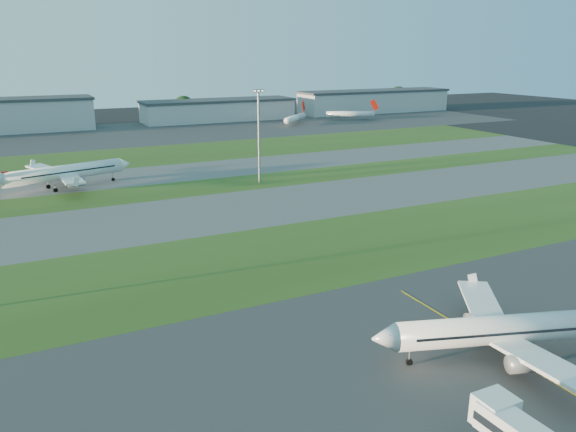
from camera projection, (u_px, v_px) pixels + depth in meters
ground at (539, 406)px, 58.53m from camera, size 700.00×700.00×0.00m
apron_near at (539, 406)px, 58.53m from camera, size 300.00×70.00×0.01m
grass_strip_a at (306, 252)px, 103.28m from camera, size 300.00×34.00×0.01m
taxiway_a at (240, 209)px, 131.69m from camera, size 300.00×32.00×0.01m
grass_strip_b at (206, 187)px, 153.21m from camera, size 300.00×18.00×0.01m
taxiway_b at (184, 172)px, 172.14m from camera, size 300.00×26.00×0.01m
grass_strip_c at (158, 155)px, 200.55m from camera, size 300.00×40.00×0.01m
apron_far at (125, 134)px, 252.19m from camera, size 400.00×80.00×0.01m
yellow_line at (572, 393)px, 60.65m from camera, size 0.25×60.00×0.02m
airliner_parked at (508, 330)px, 66.75m from camera, size 32.56×27.44×10.50m
airliner_taxiing at (63, 173)px, 150.21m from camera, size 38.07×31.96×12.14m
mini_jet_near at (295, 118)px, 284.58m from camera, size 21.75×21.15×9.48m
mini_jet_far at (351, 114)px, 302.06m from camera, size 27.11×12.83×9.48m
light_mast_centre at (259, 130)px, 153.68m from camera, size 3.20×0.70×25.80m
hangar_west at (11, 115)px, 256.78m from camera, size 71.40×23.00×15.20m
hangar_east at (219, 110)px, 299.76m from camera, size 81.60×23.00×11.20m
hangar_far_east at (374, 101)px, 341.89m from camera, size 96.90×23.00×13.20m
tree_mid_west at (67, 114)px, 277.36m from camera, size 9.90×9.90×10.80m
tree_mid_east at (184, 107)px, 305.11m from camera, size 11.55×11.55×12.60m
tree_east at (307, 103)px, 335.38m from camera, size 10.45×10.45×11.40m
tree_far_east at (398, 96)px, 368.15m from camera, size 12.65×12.65×13.80m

